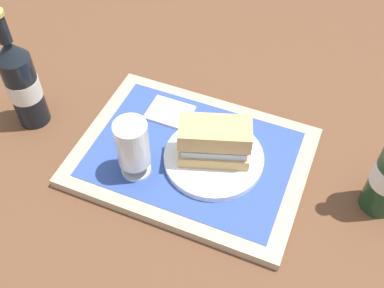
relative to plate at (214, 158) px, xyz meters
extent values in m
plane|color=brown|center=(0.04, 0.00, -0.03)|extent=(3.00, 3.00, 0.00)
cube|color=tan|center=(0.04, 0.00, -0.02)|extent=(0.44, 0.32, 0.02)
cube|color=#2D4793|center=(0.04, 0.00, -0.01)|extent=(0.38, 0.27, 0.00)
cylinder|color=white|center=(0.00, 0.00, 0.00)|extent=(0.19, 0.19, 0.01)
cube|color=tan|center=(0.00, 0.00, 0.02)|extent=(0.14, 0.10, 0.02)
cube|color=#9EA3A8|center=(0.00, 0.00, 0.04)|extent=(0.13, 0.09, 0.02)
cube|color=silver|center=(0.00, 0.00, 0.05)|extent=(0.12, 0.08, 0.01)
sphere|color=#47932D|center=(0.05, 0.02, 0.06)|extent=(0.04, 0.04, 0.04)
cube|color=tan|center=(0.00, 0.00, 0.07)|extent=(0.14, 0.10, 0.04)
cylinder|color=silver|center=(0.13, 0.08, 0.00)|extent=(0.06, 0.06, 0.01)
cylinder|color=silver|center=(0.13, 0.08, 0.01)|extent=(0.01, 0.01, 0.02)
cylinder|color=silver|center=(0.13, 0.08, 0.07)|extent=(0.06, 0.06, 0.09)
cylinder|color=gold|center=(0.13, 0.08, 0.05)|extent=(0.06, 0.06, 0.06)
cylinder|color=white|center=(0.13, 0.08, 0.09)|extent=(0.05, 0.05, 0.01)
cube|color=white|center=(0.13, -0.08, 0.00)|extent=(0.09, 0.07, 0.01)
cylinder|color=black|center=(0.39, 0.03, 0.05)|extent=(0.06, 0.06, 0.17)
cylinder|color=silver|center=(0.39, 0.03, 0.06)|extent=(0.07, 0.07, 0.05)
cone|color=black|center=(0.39, 0.03, 0.16)|extent=(0.06, 0.06, 0.04)
cylinder|color=black|center=(0.39, 0.03, 0.20)|extent=(0.02, 0.02, 0.05)
camera|label=1|loc=(-0.17, 0.52, 0.70)|focal=43.56mm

